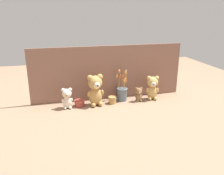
% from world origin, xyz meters
% --- Properties ---
extents(ground_plane, '(4.00, 4.00, 0.00)m').
position_xyz_m(ground_plane, '(0.00, 0.00, 0.00)').
color(ground_plane, '#8E7056').
extents(backdrop_wall, '(1.57, 0.02, 0.55)m').
position_xyz_m(backdrop_wall, '(0.00, 0.17, 0.28)').
color(backdrop_wall, '#845B4C').
rests_on(backdrop_wall, ground).
extents(teddy_bear_large, '(0.17, 0.16, 0.31)m').
position_xyz_m(teddy_bear_large, '(-0.17, 0.01, 0.16)').
color(teddy_bear_large, tan).
rests_on(teddy_bear_large, ground).
extents(teddy_bear_medium, '(0.14, 0.13, 0.25)m').
position_xyz_m(teddy_bear_medium, '(0.43, 0.02, 0.13)').
color(teddy_bear_medium, tan).
rests_on(teddy_bear_medium, ground).
extents(teddy_bear_small, '(0.11, 0.10, 0.20)m').
position_xyz_m(teddy_bear_small, '(-0.44, 0.00, 0.10)').
color(teddy_bear_small, beige).
rests_on(teddy_bear_small, ground).
extents(teddy_bear_tiny, '(0.08, 0.08, 0.15)m').
position_xyz_m(teddy_bear_tiny, '(0.28, 0.00, 0.08)').
color(teddy_bear_tiny, olive).
rests_on(teddy_bear_tiny, ground).
extents(flower_vase, '(0.12, 0.15, 0.33)m').
position_xyz_m(flower_vase, '(0.12, 0.07, 0.09)').
color(flower_vase, slate).
rests_on(flower_vase, ground).
extents(decorative_tin_tall, '(0.08, 0.08, 0.07)m').
position_xyz_m(decorative_tin_tall, '(0.00, 0.01, 0.04)').
color(decorative_tin_tall, tan).
rests_on(decorative_tin_tall, ground).
extents(decorative_tin_short, '(0.10, 0.10, 0.06)m').
position_xyz_m(decorative_tin_short, '(-0.32, 0.02, 0.03)').
color(decorative_tin_short, '#993D33').
rests_on(decorative_tin_short, ground).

